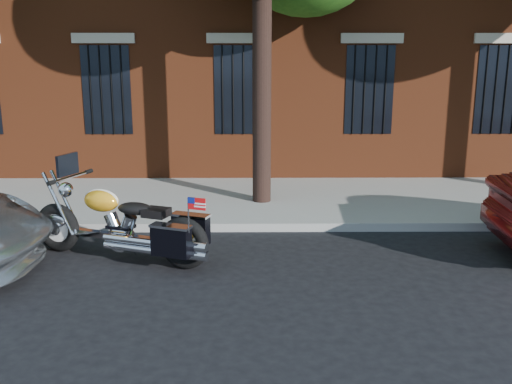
{
  "coord_description": "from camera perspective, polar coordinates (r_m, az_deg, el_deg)",
  "views": [
    {
      "loc": [
        0.3,
        -8.13,
        2.99
      ],
      "look_at": [
        0.37,
        0.8,
        0.84
      ],
      "focal_mm": 40.0,
      "sensor_mm": 36.0,
      "label": 1
    }
  ],
  "objects": [
    {
      "name": "sidewalk",
      "position": [
        11.76,
        -1.9,
        -0.79
      ],
      "size": [
        40.0,
        3.6,
        0.15
      ],
      "primitive_type": "cube",
      "color": "gray",
      "rests_on": "ground"
    },
    {
      "name": "motorcycle",
      "position": [
        8.58,
        -12.84,
        -3.48
      ],
      "size": [
        2.82,
        1.6,
        1.55
      ],
      "rotation": [
        0.0,
        0.0,
        -0.36
      ],
      "color": "black",
      "rests_on": "ground"
    },
    {
      "name": "ground",
      "position": [
        8.67,
        -2.42,
        -6.63
      ],
      "size": [
        120.0,
        120.0,
        0.0
      ],
      "primitive_type": "plane",
      "color": "black",
      "rests_on": "ground"
    },
    {
      "name": "curb",
      "position": [
        9.95,
        -2.16,
        -3.48
      ],
      "size": [
        40.0,
        0.16,
        0.15
      ],
      "primitive_type": "cube",
      "color": "gray",
      "rests_on": "ground"
    }
  ]
}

